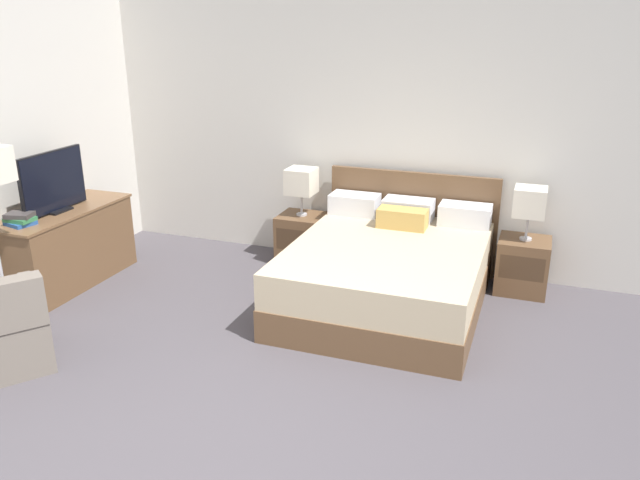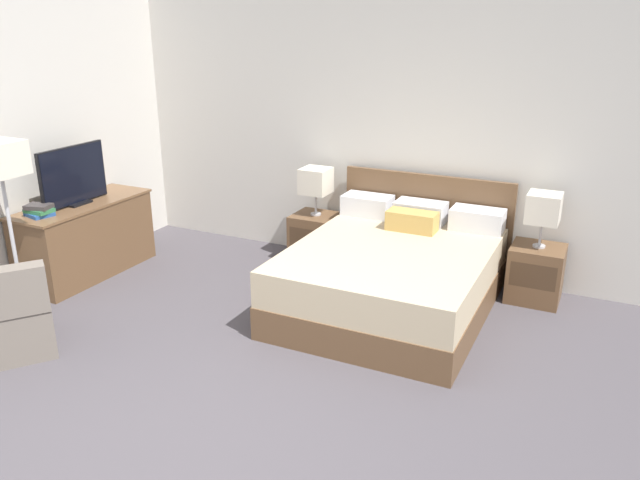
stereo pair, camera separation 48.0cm
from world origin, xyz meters
The scene contains 15 objects.
ground_plane centered at (0.00, 0.00, 0.00)m, with size 10.41×10.41×0.00m, color #4C474C.
wall_back centered at (0.00, 3.50, 1.41)m, with size 7.20×0.06×2.82m, color beige.
wall_left centered at (-3.03, 1.44, 1.41)m, with size 0.06×5.27×2.82m, color beige.
bed centered at (0.32, 2.48, 0.32)m, with size 1.69×2.02×1.01m.
nightstand_left centered at (-0.79, 3.19, 0.26)m, with size 0.46×0.43×0.51m.
nightstand_right centered at (1.42, 3.19, 0.26)m, with size 0.46×0.43×0.51m.
table_lamp_left centered at (-0.79, 3.20, 0.87)m, with size 0.28×0.28×0.49m.
table_lamp_right centered at (1.42, 3.20, 0.87)m, with size 0.28×0.28×0.49m.
dresser centered at (-2.70, 1.89, 0.38)m, with size 0.55×1.41×0.74m.
tv centered at (-2.70, 1.84, 1.02)m, with size 0.18×0.77×0.56m.
book_red_cover centered at (-2.71, 1.40, 0.76)m, with size 0.22×0.19×0.03m, color #234C8E.
book_blue_cover centered at (-2.71, 1.40, 0.80)m, with size 0.23×0.17×0.04m, color #2D7042.
book_small_top centered at (-2.71, 1.40, 0.83)m, with size 0.22×0.16×0.04m, color #383333.
armchair_by_window centered at (-2.09, 0.43, 0.28)m, with size 0.96×0.96×0.76m.
floor_lamp centered at (-2.51, 0.94, 1.28)m, with size 0.34×0.34×1.52m.
Camera 2 is at (1.94, -2.35, 2.43)m, focal length 35.00 mm.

